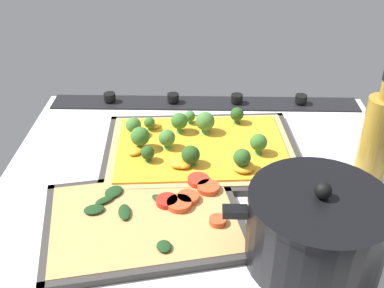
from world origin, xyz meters
TOP-DOWN VIEW (x-y plane):
  - ground_plane at (0.00, 0.00)cm, footprint 76.71×72.68cm
  - stove_control_panel at (0.00, -32.84)cm, footprint 73.64×7.00cm
  - baking_tray_front at (0.75, -10.88)cm, footprint 40.61×30.90cm
  - broccoli_pizza at (1.52, -10.78)cm, footprint 38.05×28.35cm
  - baking_tray_back at (10.02, 10.26)cm, footprint 36.20×29.97cm
  - veggie_pizza_back at (9.23, 9.59)cm, footprint 33.35×27.12cm
  - cooking_pot at (-15.81, 17.38)cm, footprint 27.05×20.24cm
  - oil_bottle at (-30.26, -3.30)cm, footprint 5.51×5.51cm

SIDE VIEW (x-z plane):
  - ground_plane at x=0.00cm, z-range -3.00..0.00cm
  - baking_tray_front at x=0.75cm, z-range -0.29..1.01cm
  - baking_tray_back at x=10.02cm, z-range -0.27..1.03cm
  - stove_control_panel at x=0.00cm, z-range -0.74..1.86cm
  - veggie_pizza_back at x=9.23cm, z-range 0.15..2.05cm
  - broccoli_pizza at x=1.52cm, z-range -1.06..5.02cm
  - cooking_pot at x=-15.81cm, z-range -1.15..12.83cm
  - oil_bottle at x=-30.26cm, z-range -1.86..19.68cm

